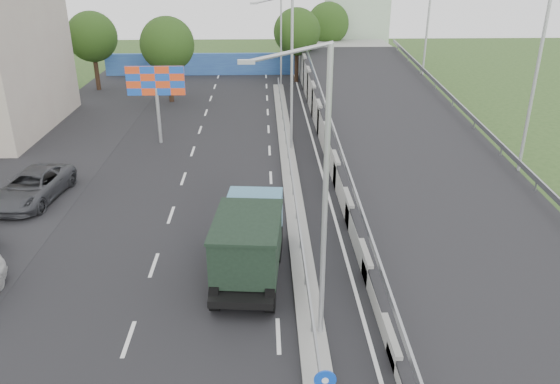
{
  "coord_description": "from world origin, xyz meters",
  "views": [
    {
      "loc": [
        -1.66,
        -9.74,
        12.52
      ],
      "look_at": [
        -0.88,
        13.84,
        2.2
      ],
      "focal_mm": 35.0,
      "sensor_mm": 36.0,
      "label": 1
    }
  ],
  "objects_px": {
    "parked_car_c": "(33,187)",
    "lamp_post_near": "(320,186)",
    "billboard": "(156,85)",
    "dump_truck": "(250,239)",
    "lamp_post_mid": "(289,66)",
    "church": "(356,18)",
    "lamp_post_far": "(279,28)"
  },
  "relations": [
    {
      "from": "lamp_post_mid",
      "to": "lamp_post_near",
      "type": "bearing_deg",
      "value": -90.0
    },
    {
      "from": "lamp_post_near",
      "to": "parked_car_c",
      "type": "distance_m",
      "value": 19.53
    },
    {
      "from": "billboard",
      "to": "dump_truck",
      "type": "relative_size",
      "value": 0.8
    },
    {
      "from": "lamp_post_mid",
      "to": "dump_truck",
      "type": "relative_size",
      "value": 1.46
    },
    {
      "from": "lamp_post_near",
      "to": "parked_car_c",
      "type": "height_order",
      "value": "lamp_post_near"
    },
    {
      "from": "lamp_post_far",
      "to": "parked_car_c",
      "type": "bearing_deg",
      "value": -117.4
    },
    {
      "from": "lamp_post_near",
      "to": "church",
      "type": "height_order",
      "value": "church"
    },
    {
      "from": "lamp_post_far",
      "to": "lamp_post_near",
      "type": "bearing_deg",
      "value": -90.0
    },
    {
      "from": "dump_truck",
      "to": "parked_car_c",
      "type": "bearing_deg",
      "value": 151.96
    },
    {
      "from": "lamp_post_far",
      "to": "church",
      "type": "bearing_deg",
      "value": 54.76
    },
    {
      "from": "lamp_post_far",
      "to": "billboard",
      "type": "relative_size",
      "value": 1.83
    },
    {
      "from": "church",
      "to": "parked_car_c",
      "type": "height_order",
      "value": "church"
    },
    {
      "from": "lamp_post_mid",
      "to": "parked_car_c",
      "type": "bearing_deg",
      "value": -151.55
    },
    {
      "from": "lamp_post_mid",
      "to": "lamp_post_far",
      "type": "height_order",
      "value": "same"
    },
    {
      "from": "billboard",
      "to": "parked_car_c",
      "type": "bearing_deg",
      "value": -118.41
    },
    {
      "from": "lamp_post_near",
      "to": "parked_car_c",
      "type": "relative_size",
      "value": 1.72
    },
    {
      "from": "lamp_post_mid",
      "to": "lamp_post_far",
      "type": "xyz_separation_m",
      "value": [
        0.0,
        20.0,
        0.0
      ]
    },
    {
      "from": "lamp_post_mid",
      "to": "billboard",
      "type": "height_order",
      "value": "lamp_post_mid"
    },
    {
      "from": "lamp_post_mid",
      "to": "church",
      "type": "bearing_deg",
      "value": 73.78
    },
    {
      "from": "parked_car_c",
      "to": "lamp_post_near",
      "type": "bearing_deg",
      "value": -33.35
    },
    {
      "from": "lamp_post_near",
      "to": "lamp_post_mid",
      "type": "bearing_deg",
      "value": 90.0
    },
    {
      "from": "lamp_post_far",
      "to": "billboard",
      "type": "xyz_separation_m",
      "value": [
        -9.11,
        -18.0,
        -1.62
      ]
    },
    {
      "from": "lamp_post_far",
      "to": "dump_truck",
      "type": "distance_m",
      "value": 36.04
    },
    {
      "from": "dump_truck",
      "to": "parked_car_c",
      "type": "xyz_separation_m",
      "value": [
        -12.05,
        7.9,
        -0.82
      ]
    },
    {
      "from": "church",
      "to": "dump_truck",
      "type": "distance_m",
      "value": 51.34
    },
    {
      "from": "lamp_post_near",
      "to": "lamp_post_mid",
      "type": "height_order",
      "value": "same"
    },
    {
      "from": "lamp_post_far",
      "to": "church",
      "type": "distance_m",
      "value": 17.15
    },
    {
      "from": "lamp_post_near",
      "to": "lamp_post_far",
      "type": "relative_size",
      "value": 1.0
    },
    {
      "from": "lamp_post_near",
      "to": "lamp_post_mid",
      "type": "xyz_separation_m",
      "value": [
        0.0,
        20.0,
        0.0
      ]
    },
    {
      "from": "billboard",
      "to": "lamp_post_near",
      "type": "bearing_deg",
      "value": -67.51
    },
    {
      "from": "church",
      "to": "dump_truck",
      "type": "xyz_separation_m",
      "value": [
        -12.26,
        -49.72,
        -3.67
      ]
    },
    {
      "from": "lamp_post_mid",
      "to": "church",
      "type": "relative_size",
      "value": 0.73
    }
  ]
}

